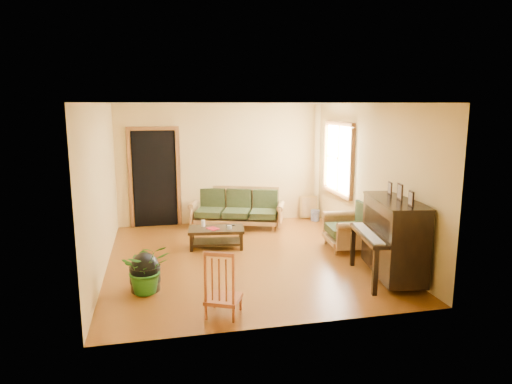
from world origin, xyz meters
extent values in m
plane|color=#5C2D0C|center=(0.00, 0.00, 0.00)|extent=(5.00, 5.00, 0.00)
cube|color=black|center=(-1.45, 2.48, 1.02)|extent=(1.08, 0.16, 2.05)
cube|color=white|center=(2.21, 1.30, 1.50)|extent=(0.12, 1.36, 1.46)
cube|color=olive|center=(0.24, 2.01, 0.41)|extent=(2.09, 1.40, 0.83)
cube|color=black|center=(-0.38, 0.69, 0.18)|extent=(1.06, 0.67, 0.36)
cube|color=olive|center=(1.93, 0.10, 0.45)|extent=(0.94, 0.98, 0.90)
cube|color=black|center=(2.00, -1.40, 0.61)|extent=(1.03, 1.49, 1.22)
cylinder|color=black|center=(-1.62, -1.05, 0.20)|extent=(0.52, 0.52, 0.41)
cube|color=brown|center=(-0.66, -2.05, 0.43)|extent=(0.55, 0.57, 0.87)
cube|color=#B68C3C|center=(1.98, 2.39, 0.27)|extent=(0.41, 0.15, 0.54)
cylinder|color=#2E3F8C|center=(2.05, 2.15, 0.12)|extent=(0.21, 0.21, 0.24)
imported|color=#1F5B1A|center=(-1.59, -1.14, 0.36)|extent=(0.68, 0.60, 0.72)
imported|color=#A31522|center=(-0.52, 0.58, 0.37)|extent=(0.25, 0.27, 0.02)
cylinder|color=silver|center=(-0.60, 0.86, 0.42)|extent=(0.07, 0.07, 0.12)
cylinder|color=silver|center=(-0.16, 0.59, 0.39)|extent=(0.11, 0.11, 0.06)
cube|color=black|center=(-0.10, 0.80, 0.37)|extent=(0.16, 0.04, 0.02)
camera|label=1|loc=(-1.40, -7.31, 2.58)|focal=32.00mm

